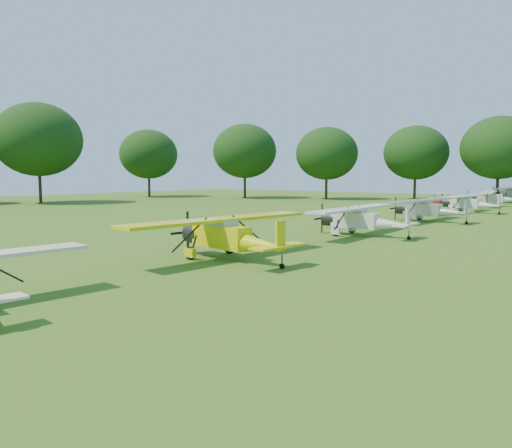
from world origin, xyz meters
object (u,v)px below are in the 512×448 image
(aircraft_5, at_px, (469,202))
(aircraft_6, at_px, (493,197))
(aircraft_2, at_px, (229,234))
(aircraft_4, at_px, (428,208))
(golf_cart, at_px, (441,202))
(aircraft_3, at_px, (361,218))

(aircraft_5, bearing_deg, aircraft_6, 95.70)
(aircraft_2, distance_m, aircraft_5, 39.34)
(aircraft_4, relative_size, golf_cart, 4.60)
(aircraft_3, bearing_deg, golf_cart, 97.88)
(aircraft_5, xyz_separation_m, aircraft_6, (-0.59, 13.09, 0.05))
(aircraft_2, height_order, aircraft_3, aircraft_2)
(aircraft_2, bearing_deg, aircraft_6, 95.31)
(aircraft_5, xyz_separation_m, golf_cart, (-6.05, 8.93, -0.59))
(aircraft_6, height_order, golf_cart, aircraft_6)
(aircraft_6, bearing_deg, aircraft_5, -97.08)
(aircraft_3, relative_size, aircraft_4, 0.99)
(aircraft_4, distance_m, golf_cart, 22.95)
(aircraft_5, bearing_deg, aircraft_4, -85.97)
(aircraft_4, distance_m, aircraft_5, 13.14)
(aircraft_4, bearing_deg, golf_cart, 108.35)
(aircraft_3, height_order, aircraft_4, aircraft_4)
(aircraft_3, height_order, aircraft_6, aircraft_3)
(aircraft_5, height_order, aircraft_6, aircraft_6)
(aircraft_2, xyz_separation_m, aircraft_6, (-0.14, 52.44, -0.09))
(aircraft_3, bearing_deg, aircraft_4, 88.07)
(aircraft_3, height_order, golf_cart, aircraft_3)
(aircraft_3, distance_m, aircraft_4, 13.17)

